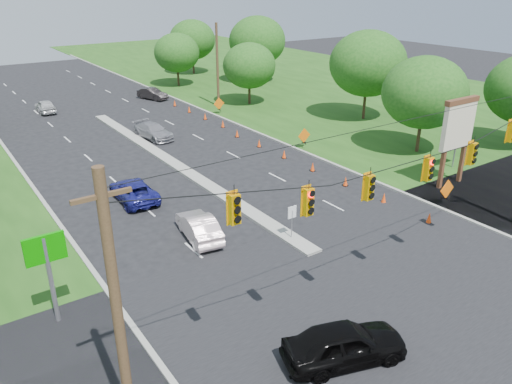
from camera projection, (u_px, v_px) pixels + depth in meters
ground at (372, 292)px, 23.03m from camera, size 160.00×160.00×0.00m
grass_right at (429, 112)px, 53.78m from camera, size 40.00×160.00×0.06m
cross_street at (372, 292)px, 23.03m from camera, size 160.00×14.00×0.02m
curb_left at (10, 156)px, 40.46m from camera, size 0.25×110.00×0.16m
curb_right at (223, 119)px, 50.98m from camera, size 0.25×110.00×0.16m
median at (172, 163)px, 38.91m from camera, size 1.00×34.00×0.18m
median_sign at (292, 216)px, 26.99m from camera, size 0.55×0.06×2.05m
signal_span at (400, 201)px, 20.28m from camera, size 25.60×0.32×9.00m
utility_pole_far_right at (217, 66)px, 54.23m from camera, size 0.28×0.28×9.00m
pylon_sign at (458, 128)px, 33.59m from camera, size 5.90×2.30×6.12m
cone_0 at (429, 218)px, 29.30m from camera, size 0.32×0.32×0.70m
cone_1 at (384, 198)px, 31.94m from camera, size 0.32×0.32×0.70m
cone_2 at (346, 181)px, 34.59m from camera, size 0.32×0.32×0.70m
cone_3 at (313, 167)px, 37.24m from camera, size 0.32×0.32×0.70m
cone_4 at (284, 154)px, 39.89m from camera, size 0.32×0.32×0.70m
cone_5 at (259, 143)px, 42.53m from camera, size 0.32×0.32×0.70m
cone_6 at (237, 133)px, 45.18m from camera, size 0.32×0.32×0.70m
cone_7 at (223, 124)px, 48.14m from camera, size 0.32×0.32×0.70m
cone_8 at (205, 116)px, 50.79m from camera, size 0.32×0.32×0.70m
cone_9 at (189, 109)px, 53.43m from camera, size 0.32×0.32×0.70m
cone_10 at (175, 103)px, 56.08m from camera, size 0.32×0.32×0.70m
cone_11 at (162, 97)px, 58.73m from camera, size 0.32×0.32×0.70m
work_sign_0 at (447, 190)px, 31.25m from camera, size 1.27×0.58×1.37m
work_sign_1 at (304, 136)px, 41.84m from camera, size 1.27×0.58×1.37m
work_sign_2 at (219, 104)px, 52.43m from camera, size 1.27×0.58×1.37m
tree_7 at (424, 93)px, 39.52m from camera, size 6.72×6.72×7.84m
tree_8 at (368, 64)px, 48.92m from camera, size 7.56×7.56×8.82m
tree_9 at (249, 66)px, 55.36m from camera, size 5.88×5.88×6.86m
tree_10 at (257, 41)px, 66.60m from camera, size 7.56×7.56×8.82m
tree_11 at (192, 40)px, 73.08m from camera, size 6.72×6.72×7.84m
tree_12 at (177, 53)px, 64.91m from camera, size 5.88×5.88×6.86m
black_sedan at (344, 343)px, 18.58m from camera, size 5.07×3.22×1.61m
white_sedan at (199, 227)px, 27.53m from camera, size 2.12×4.41×1.39m
blue_pickup at (133, 191)px, 32.26m from camera, size 2.34×4.78×1.31m
silver_car_far at (153, 131)px, 44.70m from camera, size 2.54×4.89×1.35m
silver_car_oncoming at (45, 106)px, 53.30m from camera, size 1.63×4.02×1.37m
dark_car_receding at (152, 94)px, 59.10m from camera, size 2.68×4.25×1.32m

